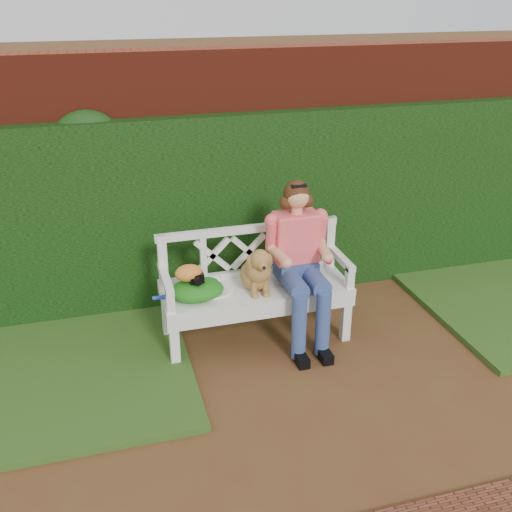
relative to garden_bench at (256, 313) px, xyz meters
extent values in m
plane|color=#582F1A|center=(0.51, -0.92, -0.24)|extent=(60.00, 60.00, 0.00)
cube|color=maroon|center=(0.51, 0.98, 0.86)|extent=(10.00, 0.30, 2.20)
cube|color=#245B17|center=(0.51, 0.76, 0.61)|extent=(10.00, 0.18, 1.70)
cube|color=black|center=(-1.89, -0.02, -0.21)|extent=(2.60, 2.00, 0.05)
cube|color=black|center=(-0.48, -0.06, 0.42)|extent=(0.11, 0.08, 0.07)
ellipsoid|color=orange|center=(-0.54, -0.03, 0.45)|extent=(0.24, 0.21, 0.13)
camera|label=1|loc=(-1.15, -4.06, 2.45)|focal=42.00mm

